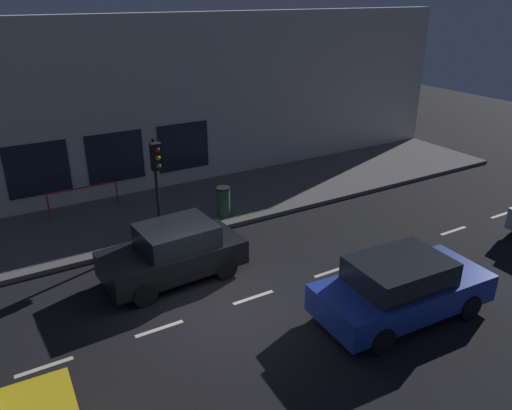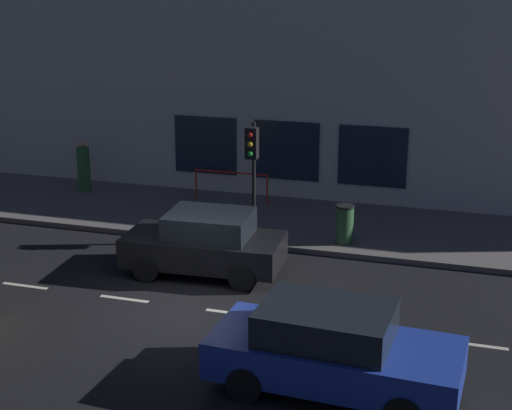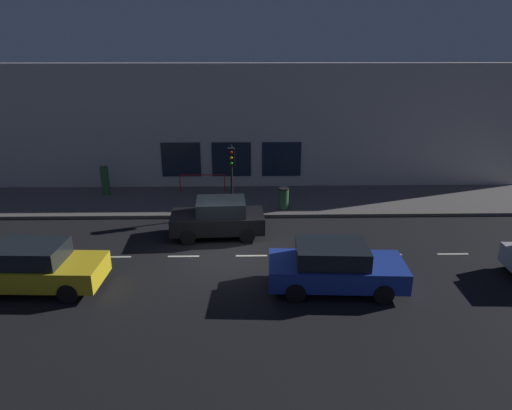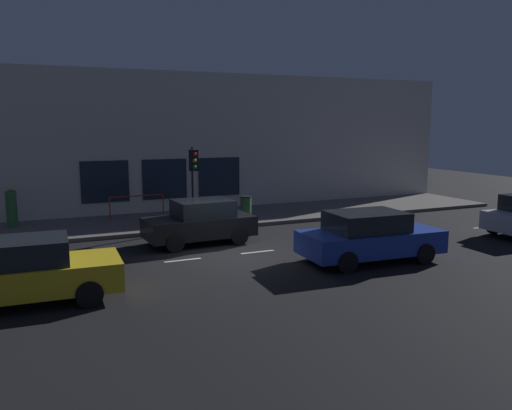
# 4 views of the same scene
# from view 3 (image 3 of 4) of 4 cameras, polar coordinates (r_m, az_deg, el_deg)

# --- Properties ---
(ground_plane) EXTENTS (60.00, 60.00, 0.00)m
(ground_plane) POSITION_cam_3_polar(r_m,az_deg,el_deg) (17.70, -3.83, -6.34)
(ground_plane) COLOR black
(sidewalk) EXTENTS (4.50, 32.00, 0.15)m
(sidewalk) POSITION_cam_3_polar(r_m,az_deg,el_deg) (23.44, -3.18, 0.53)
(sidewalk) COLOR #5B5654
(sidewalk) RESTS_ON ground
(building_facade) EXTENTS (0.65, 32.00, 6.71)m
(building_facade) POSITION_cam_3_polar(r_m,az_deg,el_deg) (25.09, -3.12, 9.54)
(building_facade) COLOR beige
(building_facade) RESTS_ON ground
(lane_centre_line) EXTENTS (0.12, 27.20, 0.01)m
(lane_centre_line) POSITION_cam_3_polar(r_m,az_deg,el_deg) (17.67, -0.57, -6.32)
(lane_centre_line) COLOR beige
(lane_centre_line) RESTS_ON ground
(traffic_light) EXTENTS (0.45, 0.32, 3.21)m
(traffic_light) POSITION_cam_3_polar(r_m,az_deg,el_deg) (20.89, -3.09, 5.16)
(traffic_light) COLOR black
(traffic_light) RESTS_ON sidewalk
(parked_car_0) EXTENTS (2.06, 4.38, 1.58)m
(parked_car_0) POSITION_cam_3_polar(r_m,az_deg,el_deg) (16.78, -25.81, -6.94)
(parked_car_0) COLOR gold
(parked_car_0) RESTS_ON ground
(parked_car_1) EXTENTS (2.18, 4.52, 1.58)m
(parked_car_1) POSITION_cam_3_polar(r_m,az_deg,el_deg) (15.37, 9.79, -7.56)
(parked_car_1) COLOR #1E389E
(parked_car_1) RESTS_ON ground
(parked_car_3) EXTENTS (2.04, 3.95, 1.58)m
(parked_car_3) POSITION_cam_3_polar(r_m,az_deg,el_deg) (19.24, -4.69, -1.61)
(parked_car_3) COLOR black
(parked_car_3) RESTS_ON ground
(pedestrian_0) EXTENTS (0.45, 0.45, 1.70)m
(pedestrian_0) POSITION_cam_3_polar(r_m,az_deg,el_deg) (25.27, -18.26, 2.99)
(pedestrian_0) COLOR #336B38
(pedestrian_0) RESTS_ON sidewalk
(trash_bin) EXTENTS (0.49, 0.49, 1.06)m
(trash_bin) POSITION_cam_3_polar(r_m,az_deg,el_deg) (21.90, 3.47, 0.80)
(trash_bin) COLOR #2D5633
(trash_bin) RESTS_ON sidewalk
(red_railing) EXTENTS (0.05, 2.42, 0.97)m
(red_railing) POSITION_cam_3_polar(r_m,az_deg,el_deg) (24.48, -6.71, 3.26)
(red_railing) COLOR red
(red_railing) RESTS_ON sidewalk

